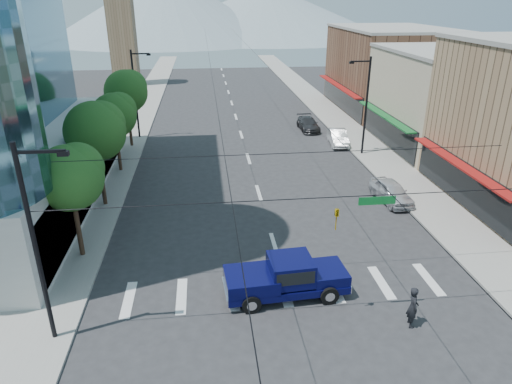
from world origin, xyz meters
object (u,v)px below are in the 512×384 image
Objects in this scene: pickup_truck at (285,277)px; parked_car_mid at (338,137)px; pedestrian at (413,307)px; parked_car_near at (391,192)px; parked_car_far at (308,124)px.

parked_car_mid is (9.62, 24.37, -0.33)m from pickup_truck.
parked_car_mid is at bearing -0.38° from pedestrian.
pickup_truck reaches higher than pedestrian.
parked_car_near is 0.98× the size of parked_car_mid.
pedestrian is at bearing -32.64° from pickup_truck.
parked_car_near is at bearing -84.32° from parked_car_mid.
parked_car_far is at bearing 71.47° from pickup_truck.
pedestrian is at bearing -93.33° from parked_car_mid.
parked_car_near is 0.94× the size of parked_car_far.
pickup_truck is 30.99m from parked_car_far.
parked_car_far is at bearing 4.24° from pedestrian.
pickup_truck is 14.15m from parked_car_near.
pickup_truck reaches higher than parked_car_near.
pedestrian is 27.62m from parked_car_mid.
pickup_truck is 26.20m from parked_car_mid.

